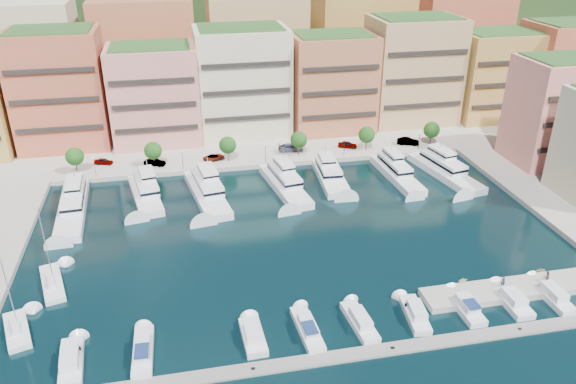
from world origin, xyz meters
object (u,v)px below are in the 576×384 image
object	(u,v)px
cruiser_3	(253,337)
cruiser_7	(466,307)
sailboat_1	(52,284)
car_4	(348,145)
lamppost_3	(344,144)
cruiser_1	(143,352)
cruiser_6	(415,314)
tree_0	(75,157)
tree_3	(299,140)
tender_1	(463,280)
car_1	(155,162)
tender_3	(541,270)
yacht_5	(396,171)
yacht_2	(207,190)
lamppost_2	(265,150)
cruiser_0	(71,362)
cruiser_4	(308,329)
cruiser_8	(512,301)
car_5	(408,141)
cruiser_9	(552,296)
yacht_4	(330,176)
lamppost_1	(182,157)
yacht_3	(284,182)
tree_4	(367,135)
car_2	(214,157)
car_0	(104,161)
car_3	(291,147)
yacht_6	(443,169)
lamppost_4	(419,138)
person_0	(503,282)
cruiser_5	(360,322)
tree_5	(432,130)
yacht_1	(145,192)
tree_2	(228,145)
yacht_0	(73,204)
tree_1	(153,151)

from	to	relation	value
cruiser_3	cruiser_7	xyz separation A→B (m)	(30.11, -0.03, 0.02)
sailboat_1	car_4	world-z (taller)	sailboat_1
lamppost_3	cruiser_1	xyz separation A→B (m)	(-43.17, -55.82, -3.26)
cruiser_3	cruiser_6	xyz separation A→B (m)	(22.56, -0.01, -0.00)
tree_0	tree_3	size ratio (longest dim) A/B	1.00
lamppost_3	tender_1	size ratio (longest dim) A/B	2.58
tree_0	car_1	world-z (taller)	tree_0
tender_3	tender_1	distance (m)	13.12
yacht_5	yacht_2	bearing A→B (deg)	-178.75
lamppost_2	cruiser_0	distance (m)	65.31
tree_3	tender_3	world-z (taller)	tree_3
cruiser_4	cruiser_8	xyz separation A→B (m)	(29.99, 0.04, -0.02)
tender_1	car_5	xyz separation A→B (m)	(13.07, 52.97, 1.42)
cruiser_9	car_4	size ratio (longest dim) A/B	1.96
yacht_4	car_4	bearing A→B (deg)	60.56
lamppost_1	yacht_3	bearing A→B (deg)	-30.13
tree_4	yacht_5	bearing A→B (deg)	-81.06
yacht_2	yacht_5	world-z (taller)	same
yacht_5	car_2	distance (m)	39.88
yacht_5	car_0	size ratio (longest dim) A/B	4.96
sailboat_1	lamppost_3	bearing A→B (deg)	33.57
cruiser_0	car_3	xyz separation A→B (m)	(40.60, 61.05, 1.29)
yacht_6	cruiser_9	world-z (taller)	yacht_6
lamppost_4	cruiser_6	distance (m)	61.06
person_0	tender_1	bearing A→B (deg)	8.01
lamppost_2	cruiser_6	xyz separation A→B (m)	(11.39, -55.79, -3.28)
tree_3	cruiser_0	world-z (taller)	tree_3
cruiser_5	yacht_4	bearing A→B (deg)	79.36
car_5	cruiser_7	bearing A→B (deg)	-173.30
lamppost_1	cruiser_7	xyz separation A→B (m)	(36.95, -55.80, -3.26)
tree_5	tender_1	bearing A→B (deg)	-109.34
car_4	lamppost_3	bearing A→B (deg)	177.10
lamppost_4	yacht_1	distance (m)	62.67
tree_2	yacht_0	size ratio (longest dim) A/B	0.24
cruiser_0	sailboat_1	world-z (taller)	sailboat_1
lamppost_3	car_2	size ratio (longest dim) A/B	0.87
cruiser_0	cruiser_8	world-z (taller)	same
lamppost_4	yacht_5	size ratio (longest dim) A/B	0.21
cruiser_1	cruiser_6	xyz separation A→B (m)	(36.57, 0.03, -0.02)
lamppost_3	car_1	size ratio (longest dim) A/B	0.92
cruiser_8	tender_3	size ratio (longest dim) A/B	4.95
lamppost_2	tender_3	world-z (taller)	lamppost_2
lamppost_2	yacht_2	bearing A→B (deg)	-139.22
tree_0	cruiser_6	xyz separation A→B (m)	(51.39, -58.09, -4.20)
lamppost_1	cruiser_8	size ratio (longest dim) A/B	0.54
tree_3	yacht_3	size ratio (longest dim) A/B	0.27
car_3	cruiser_9	bearing A→B (deg)	-154.10
tree_1	cruiser_4	xyz separation A→B (m)	(20.13, -58.12, -4.17)
yacht_0	tender_1	bearing A→B (deg)	-30.93
lamppost_1	yacht_1	bearing A→B (deg)	-126.85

